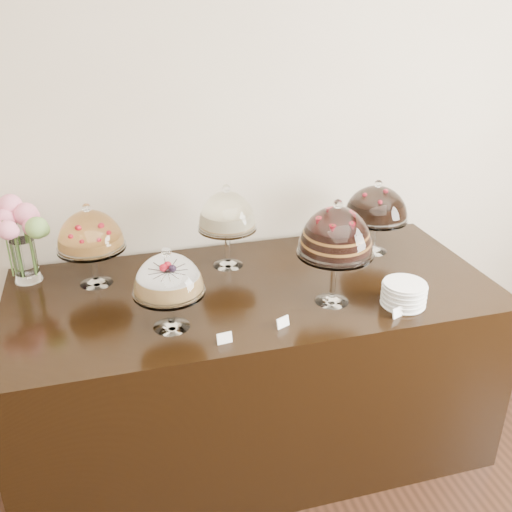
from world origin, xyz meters
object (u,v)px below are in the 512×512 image
object	(u,v)px
display_counter	(253,368)
flower_vase	(17,231)
cake_stand_choco_layer	(336,235)
cake_stand_fruit_tart	(90,234)
cake_stand_cheesecake	(227,214)
cake_stand_dark_choco	(376,206)
plate_stack	(404,294)
cake_stand_sugar_sponge	(168,278)

from	to	relation	value
display_counter	flower_vase	xyz separation A→B (m)	(-1.00, 0.35, 0.70)
cake_stand_choco_layer	cake_stand_fruit_tart	xyz separation A→B (m)	(-0.99, 0.45, -0.07)
display_counter	cake_stand_choco_layer	bearing A→B (deg)	-35.88
cake_stand_choco_layer	cake_stand_cheesecake	xyz separation A→B (m)	(-0.36, 0.47, -0.05)
cake_stand_dark_choco	cake_stand_fruit_tart	xyz separation A→B (m)	(-1.39, 0.02, 0.00)
display_counter	cake_stand_cheesecake	bearing A→B (deg)	102.78
cake_stand_cheesecake	plate_stack	size ratio (longest dim) A/B	2.22
display_counter	cake_stand_choco_layer	distance (m)	0.85
cake_stand_sugar_sponge	flower_vase	world-z (taller)	flower_vase
cake_stand_dark_choco	plate_stack	size ratio (longest dim) A/B	2.06
cake_stand_choco_layer	cake_stand_dark_choco	size ratio (longest dim) A/B	1.23
cake_stand_cheesecake	flower_vase	bearing A→B (deg)	174.37
cake_stand_cheesecake	cake_stand_fruit_tart	xyz separation A→B (m)	(-0.63, -0.02, -0.02)
cake_stand_sugar_sponge	cake_stand_cheesecake	distance (m)	0.60
cake_stand_sugar_sponge	cake_stand_cheesecake	bearing A→B (deg)	54.74
cake_stand_dark_choco	flower_vase	xyz separation A→B (m)	(-1.71, 0.13, 0.00)
flower_vase	plate_stack	xyz separation A→B (m)	(1.58, -0.68, -0.20)
cake_stand_sugar_sponge	plate_stack	size ratio (longest dim) A/B	1.89
cake_stand_sugar_sponge	cake_stand_fruit_tart	world-z (taller)	cake_stand_fruit_tart
cake_stand_cheesecake	flower_vase	size ratio (longest dim) A/B	1.05
display_counter	flower_vase	world-z (taller)	flower_vase
cake_stand_fruit_tart	plate_stack	bearing A→B (deg)	-23.85
cake_stand_dark_choco	flower_vase	distance (m)	1.71
cake_stand_sugar_sponge	cake_stand_fruit_tart	xyz separation A→B (m)	(-0.28, 0.47, 0.03)
cake_stand_dark_choco	plate_stack	bearing A→B (deg)	-102.66
cake_stand_choco_layer	cake_stand_fruit_tart	world-z (taller)	cake_stand_choco_layer
cake_stand_choco_layer	plate_stack	distance (m)	0.40
plate_stack	cake_stand_sugar_sponge	bearing A→B (deg)	174.58
cake_stand_fruit_tart	plate_stack	xyz separation A→B (m)	(1.27, -0.56, -0.20)
cake_stand_dark_choco	plate_stack	xyz separation A→B (m)	(-0.12, -0.54, -0.19)
cake_stand_choco_layer	cake_stand_cheesecake	distance (m)	0.59
cake_stand_choco_layer	flower_vase	bearing A→B (deg)	156.55
display_counter	plate_stack	xyz separation A→B (m)	(0.58, -0.33, 0.50)
cake_stand_choco_layer	display_counter	bearing A→B (deg)	144.12
cake_stand_sugar_sponge	cake_stand_dark_choco	bearing A→B (deg)	22.17
display_counter	cake_stand_dark_choco	size ratio (longest dim) A/B	5.74
cake_stand_dark_choco	display_counter	bearing A→B (deg)	-162.83
display_counter	cake_stand_cheesecake	size ratio (longest dim) A/B	5.31
cake_stand_choco_layer	flower_vase	xyz separation A→B (m)	(-1.30, 0.56, -0.07)
display_counter	cake_stand_cheesecake	xyz separation A→B (m)	(-0.06, 0.26, 0.72)
cake_stand_fruit_tart	cake_stand_sugar_sponge	bearing A→B (deg)	-58.67
cake_stand_dark_choco	flower_vase	bearing A→B (deg)	175.57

